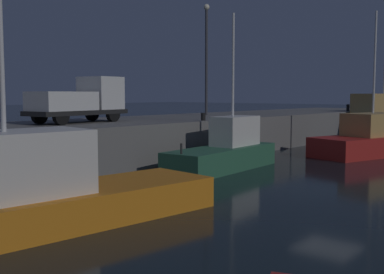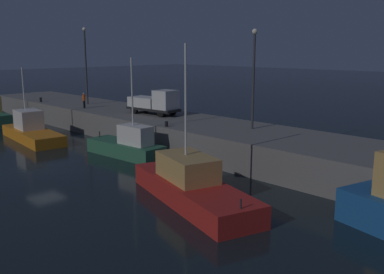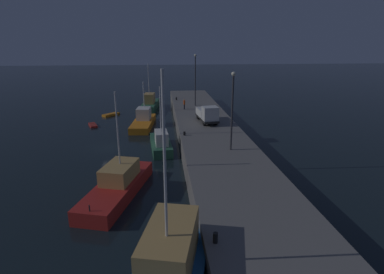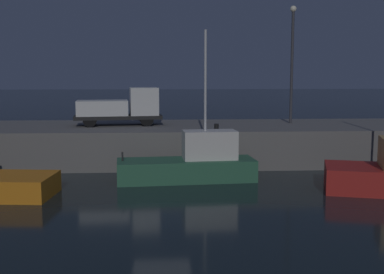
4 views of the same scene
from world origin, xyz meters
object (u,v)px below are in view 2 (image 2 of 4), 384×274
Objects in this scene: fishing_boat_white at (128,145)px; lamp_post_west at (86,60)px; lamp_post_east at (254,71)px; dockworker at (84,99)px; fishing_trawler_red at (192,186)px; fishing_trawler_green at (32,131)px; utility_truck at (155,103)px; bollard_east at (166,124)px; bollard_central at (41,100)px.

fishing_boat_white is 0.92× the size of lamp_post_west.
dockworker is (-21.18, -3.31, -3.76)m from lamp_post_east.
fishing_trawler_red is 24.08m from fishing_trawler_green.
lamp_post_east is 1.35× the size of utility_truck.
lamp_post_west reaches higher than utility_truck.
lamp_post_east is (24.12, 1.11, -0.45)m from lamp_post_west.
fishing_boat_white is 1.38× the size of utility_truck.
lamp_post_west is at bearing 159.40° from fishing_boat_white.
lamp_post_west is (-16.70, 6.28, 6.66)m from fishing_boat_white.
fishing_trawler_green is 1.27× the size of lamp_post_east.
bollard_central is at bearing 179.36° from bollard_east.
lamp_post_east is at bearing 2.64° from lamp_post_west.
lamp_post_west is at bearing 143.26° from dockworker.
fishing_trawler_red reaches higher than fishing_trawler_green.
fishing_boat_white is 22.96m from bollard_central.
fishing_boat_white is (-11.78, 3.91, -0.03)m from fishing_trawler_red.
fishing_trawler_green is 1.15× the size of lamp_post_west.
bollard_central is at bearing 168.37° from fishing_trawler_red.
utility_truck is at bearing 50.16° from fishing_trawler_green.
utility_truck reaches higher than bollard_east.
fishing_trawler_red is at bearing -33.17° from utility_truck.
fishing_trawler_green is (-24.05, 1.05, -0.06)m from fishing_trawler_red.
utility_truck is at bearing 15.24° from dockworker.
lamp_post_west is at bearing 27.36° from bollard_central.
utility_truck is at bearing 1.67° from lamp_post_west.
utility_truck is at bearing 146.83° from fishing_trawler_red.
fishing_trawler_green is 12.66m from utility_truck.
fishing_trawler_red is 35.22m from bollard_central.
dockworker is at bearing -164.76° from utility_truck.
fishing_boat_white is at bearing 13.10° from fishing_trawler_green.
fishing_trawler_red is 12.41m from fishing_boat_white.
utility_truck is 7.15m from bollard_east.
utility_truck is at bearing -176.36° from lamp_post_east.
bollard_east is (18.37, -3.36, -4.97)m from lamp_post_west.
fishing_trawler_green is 12.16m from bollard_central.
bollard_east is (15.42, -1.17, -0.76)m from dockworker.
fishing_trawler_red reaches higher than dockworker.
fishing_boat_white is 8.38m from utility_truck.
bollard_central is (-10.40, 6.04, 1.77)m from fishing_trawler_green.
lamp_post_east is at bearing 111.06° from fishing_trawler_red.
bollard_central is (-8.93, -0.90, -0.71)m from dockworker.
fishing_trawler_red reaches higher than bollard_central.
lamp_post_west is 8.34m from bollard_central.
bollard_central is at bearing -174.27° from dockworker.
dockworker is at bearing -171.12° from lamp_post_east.
lamp_post_east is 14.48× the size of bollard_central.
lamp_post_west is 12.97m from utility_truck.
fishing_trawler_red is 24.66× the size of bollard_east.
bollard_central is (-5.98, -3.09, -4.91)m from lamp_post_west.
bollard_central is 1.23× the size of bollard_east.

